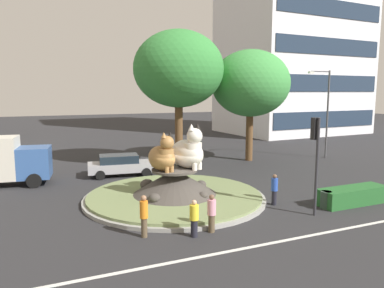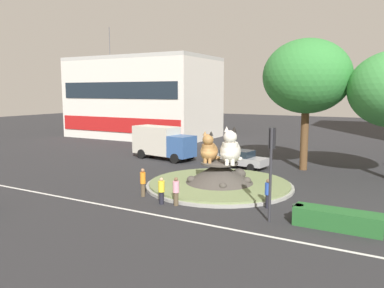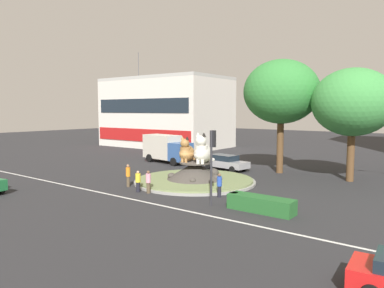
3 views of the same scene
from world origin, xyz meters
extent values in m
plane|color=#28282B|center=(0.00, 0.00, 0.00)|extent=(160.00, 160.00, 0.00)
cube|color=silver|center=(0.00, -7.18, 0.00)|extent=(112.00, 0.20, 0.01)
cylinder|color=gray|center=(0.00, 0.00, 0.09)|extent=(10.04, 10.04, 0.18)
cylinder|color=#707F51|center=(0.00, 0.00, 0.25)|extent=(9.64, 9.64, 0.13)
cone|color=#423D38|center=(0.00, 0.00, 1.01)|extent=(4.61, 4.61, 1.40)
cylinder|color=#423D38|center=(0.00, 0.00, 1.65)|extent=(2.54, 2.54, 0.12)
ellipsoid|color=#423D38|center=(1.83, 0.44, 0.55)|extent=(0.59, 0.61, 0.47)
ellipsoid|color=#423D38|center=(0.85, 1.46, 0.70)|extent=(0.97, 0.98, 0.77)
ellipsoid|color=#423D38|center=(-1.18, 1.40, 0.63)|extent=(0.78, 0.72, 0.63)
ellipsoid|color=#423D38|center=(-1.54, -1.18, 0.56)|extent=(0.61, 0.63, 0.49)
ellipsoid|color=#423D38|center=(1.00, -1.58, 0.52)|extent=(0.51, 0.53, 0.41)
ellipsoid|color=#9E703D|center=(-0.76, -0.06, 2.38)|extent=(1.68, 2.13, 1.35)
cylinder|color=#9E703D|center=(-0.65, -0.41, 2.54)|extent=(1.10, 1.10, 0.85)
sphere|color=#9E703D|center=(-0.61, -0.54, 3.28)|extent=(0.74, 0.74, 0.74)
torus|color=#9E703D|center=(-0.70, 0.76, 1.84)|extent=(1.09, 1.09, 0.17)
cone|color=black|center=(-0.42, -0.48, 3.71)|extent=(0.38, 0.38, 0.30)
cone|color=#9E703D|center=(-0.81, -0.60, 3.71)|extent=(0.38, 0.38, 0.30)
cylinder|color=#9E703D|center=(-0.42, -0.66, 1.88)|extent=(0.24, 0.24, 0.34)
cylinder|color=#9E703D|center=(-0.71, -0.75, 1.88)|extent=(0.24, 0.24, 0.34)
ellipsoid|color=silver|center=(0.76, 0.06, 2.50)|extent=(2.10, 2.54, 1.59)
cylinder|color=silver|center=(0.93, -0.35, 2.68)|extent=(1.34, 1.34, 0.99)
sphere|color=silver|center=(0.98, -0.50, 3.55)|extent=(0.87, 0.87, 0.87)
torus|color=silver|center=(0.77, 1.02, 1.87)|extent=(1.22, 1.22, 0.20)
cone|color=black|center=(1.21, -0.41, 4.05)|extent=(0.46, 0.46, 0.36)
cone|color=silver|center=(0.76, -0.59, 4.05)|extent=(0.46, 0.46, 0.36)
cylinder|color=silver|center=(1.23, -0.61, 1.91)|extent=(0.28, 0.28, 0.40)
cylinder|color=silver|center=(0.89, -0.75, 1.91)|extent=(0.28, 0.28, 0.40)
cylinder|color=#2D2D33|center=(5.25, -5.25, 2.37)|extent=(0.14, 0.14, 4.73)
cube|color=black|center=(5.22, -5.03, 4.21)|extent=(0.35, 0.28, 1.05)
sphere|color=#360606|center=(5.20, -4.95, 4.52)|extent=(0.18, 0.18, 0.18)
sphere|color=orange|center=(5.20, -4.95, 4.21)|extent=(0.18, 0.18, 0.18)
sphere|color=black|center=(5.20, -4.95, 3.89)|extent=(0.18, 0.18, 0.18)
cube|color=silver|center=(-22.27, 21.51, 5.35)|extent=(20.18, 11.76, 10.69)
cube|color=#B21919|center=(-22.20, 15.68, 2.14)|extent=(19.25, 0.34, 1.92)
cube|color=#19232D|center=(-22.20, 15.70, 6.63)|extent=(18.44, 0.29, 2.14)
cube|color=#B2B2AD|center=(-22.27, 21.51, 10.94)|extent=(20.18, 11.76, 0.50)
cylinder|color=#4C4C51|center=(-27.10, 20.17, 13.42)|extent=(0.10, 0.10, 4.46)
cube|color=#235B28|center=(8.38, -4.61, 0.45)|extent=(4.02, 1.20, 0.90)
cylinder|color=brown|center=(3.65, 8.66, 2.44)|extent=(0.63, 0.63, 4.88)
ellipsoid|color=#337F38|center=(3.65, 8.66, 7.71)|extent=(7.07, 7.07, 6.01)
cylinder|color=black|center=(4.45, -3.08, 0.38)|extent=(0.26, 0.26, 0.77)
cylinder|color=#284CB2|center=(4.45, -3.08, 1.10)|extent=(0.35, 0.35, 0.67)
sphere|color=brown|center=(4.45, -3.08, 1.55)|extent=(0.22, 0.22, 0.22)
cylinder|color=black|center=(-1.17, -5.36, 0.36)|extent=(0.28, 0.28, 0.73)
cylinder|color=yellow|center=(-1.17, -5.36, 1.04)|extent=(0.38, 0.38, 0.63)
sphere|color=tan|center=(-1.17, -5.36, 1.46)|extent=(0.21, 0.21, 0.21)
cylinder|color=brown|center=(-0.29, -5.19, 0.38)|extent=(0.28, 0.28, 0.76)
cylinder|color=pink|center=(-0.29, -5.19, 1.10)|extent=(0.37, 0.37, 0.66)
sphere|color=brown|center=(-0.29, -5.19, 1.54)|extent=(0.22, 0.22, 0.22)
cylinder|color=brown|center=(-3.07, -4.58, 0.41)|extent=(0.25, 0.25, 0.82)
cylinder|color=orange|center=(-3.07, -4.58, 1.18)|extent=(0.34, 0.34, 0.72)
sphere|color=#936B4C|center=(-3.07, -4.58, 1.66)|extent=(0.24, 0.24, 0.24)
cube|color=#99999E|center=(-1.36, 6.95, 0.64)|extent=(4.96, 2.45, 0.63)
cube|color=#19232D|center=(-1.59, 6.98, 1.23)|extent=(2.85, 1.96, 0.56)
cylinder|color=black|center=(0.32, 7.66, 0.32)|extent=(0.66, 0.30, 0.64)
cylinder|color=black|center=(0.08, 5.83, 0.32)|extent=(0.66, 0.30, 0.64)
cylinder|color=black|center=(-2.79, 8.07, 0.32)|extent=(0.66, 0.30, 0.64)
cylinder|color=black|center=(-3.03, 6.24, 0.32)|extent=(0.66, 0.30, 0.64)
cube|color=#335693|center=(-7.08, 6.83, 1.43)|extent=(2.23, 2.42, 1.96)
cube|color=beige|center=(-10.26, 7.30, 1.79)|extent=(4.78, 2.79, 2.68)
cylinder|color=black|center=(-6.85, 7.88, 0.45)|extent=(0.93, 0.43, 0.90)
cylinder|color=black|center=(-7.17, 5.75, 0.45)|extent=(0.93, 0.43, 0.90)
cylinder|color=black|center=(-11.06, 8.51, 0.45)|extent=(0.93, 0.43, 0.90)
cylinder|color=black|center=(-11.38, 6.37, 0.45)|extent=(0.93, 0.43, 0.90)
cylinder|color=#2D4233|center=(6.51, -4.64, 0.45)|extent=(0.56, 0.56, 0.90)
camera|label=1|loc=(-7.01, -18.63, 5.93)|focal=34.43mm
camera|label=2|loc=(10.95, -23.31, 6.50)|focal=35.86mm
camera|label=3|loc=(18.01, -23.89, 6.01)|focal=34.18mm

